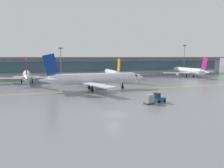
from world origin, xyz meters
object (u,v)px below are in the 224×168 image
object	(u,v)px
apron_light_mast_2	(184,59)
apron_light_mast_1	(61,62)
gate_airplane_2	(112,73)
baggage_tug	(159,98)
taxiing_regional_jet	(95,79)
gate_airplane_1	(27,76)
cargo_dolly_lead	(149,99)
gate_airplane_3	(188,71)

from	to	relation	value
apron_light_mast_2	apron_light_mast_1	bearing A→B (deg)	-177.59
gate_airplane_2	apron_light_mast_1	distance (m)	24.44
baggage_tug	taxiing_regional_jet	bearing A→B (deg)	93.81
taxiing_regional_jet	apron_light_mast_2	bearing A→B (deg)	35.61
apron_light_mast_2	gate_airplane_1	bearing A→B (deg)	-168.08
baggage_tug	cargo_dolly_lead	size ratio (longest dim) A/B	1.18
baggage_tug	apron_light_mast_1	size ratio (longest dim) A/B	0.21
gate_airplane_1	baggage_tug	world-z (taller)	gate_airplane_1
gate_airplane_1	apron_light_mast_2	bearing A→B (deg)	-79.33
gate_airplane_3	cargo_dolly_lead	distance (m)	70.73
taxiing_regional_jet	cargo_dolly_lead	bearing A→B (deg)	-76.43
gate_airplane_1	gate_airplane_3	xyz separation A→B (m)	(73.52, 2.25, 0.15)
taxiing_regional_jet	baggage_tug	size ratio (longest dim) A/B	11.20
cargo_dolly_lead	apron_light_mast_1	xyz separation A→B (m)	(-10.50, 63.39, 6.52)
cargo_dolly_lead	apron_light_mast_1	size ratio (longest dim) A/B	0.18
gate_airplane_1	apron_light_mast_1	size ratio (longest dim) A/B	2.01
taxiing_regional_jet	gate_airplane_2	bearing A→B (deg)	62.59
baggage_tug	apron_light_mast_1	xyz separation A→B (m)	(-13.23, 62.64, 6.69)
baggage_tug	gate_airplane_1	bearing A→B (deg)	104.40
gate_airplane_2	apron_light_mast_2	bearing A→B (deg)	-65.43
gate_airplane_2	apron_light_mast_2	size ratio (longest dim) A/B	1.70
gate_airplane_2	baggage_tug	distance (m)	49.17
apron_light_mast_2	baggage_tug	bearing A→B (deg)	-129.74
gate_airplane_1	apron_light_mast_2	world-z (taller)	apron_light_mast_2
gate_airplane_3	apron_light_mast_2	xyz separation A→B (m)	(8.41, 15.05, 5.85)
gate_airplane_3	taxiing_regional_jet	xyz separation A→B (m)	(-53.93, -27.67, 0.29)
gate_airplane_3	apron_light_mast_2	size ratio (longest dim) A/B	1.82
gate_airplane_2	baggage_tug	size ratio (longest dim) A/B	9.55
cargo_dolly_lead	gate_airplane_1	bearing A→B (deg)	101.54
taxiing_regional_jet	cargo_dolly_lead	distance (m)	24.18
taxiing_regional_jet	baggage_tug	xyz separation A→B (m)	(7.89, -22.78, -2.31)
cargo_dolly_lead	apron_light_mast_2	size ratio (longest dim) A/B	0.15
cargo_dolly_lead	apron_light_mast_1	bearing A→B (deg)	84.12
apron_light_mast_1	gate_airplane_3	bearing A→B (deg)	-11.63
apron_light_mast_1	apron_light_mast_2	bearing A→B (deg)	2.41
gate_airplane_1	taxiing_regional_jet	distance (m)	32.10
gate_airplane_2	gate_airplane_3	distance (m)	39.81
cargo_dolly_lead	apron_light_mast_2	xyz separation A→B (m)	(57.18, 66.24, 7.71)
gate_airplane_1	baggage_tug	size ratio (longest dim) A/B	9.64
gate_airplane_2	gate_airplane_3	size ratio (longest dim) A/B	0.94
gate_airplane_2	apron_light_mast_2	xyz separation A→B (m)	(48.18, 16.76, 6.04)
baggage_tug	gate_airplane_3	bearing A→B (deg)	32.33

